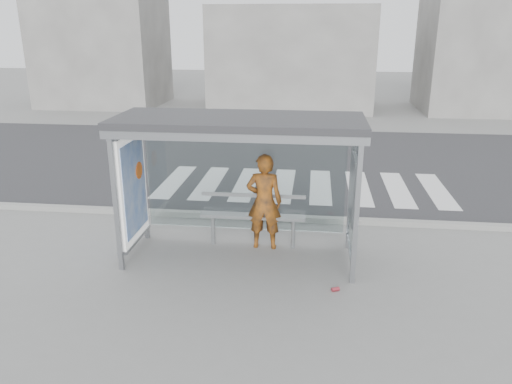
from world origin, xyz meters
TOP-DOWN VIEW (x-y plane):
  - ground at (0.00, 0.00)m, footprint 80.00×80.00m
  - road at (0.00, 7.00)m, footprint 30.00×10.00m
  - curb at (0.00, 1.95)m, footprint 30.00×0.18m
  - crosswalk at (1.00, 4.50)m, footprint 7.55×3.00m
  - bus_shelter at (-0.37, 0.06)m, footprint 4.25×1.65m
  - building_left at (-10.00, 18.00)m, footprint 6.00×5.00m
  - building_center at (0.00, 18.00)m, footprint 8.00×5.00m
  - building_right at (9.00, 18.00)m, footprint 5.00×5.00m
  - person at (0.39, 0.53)m, footprint 0.68×0.45m
  - bench at (0.17, 0.58)m, footprint 2.01×0.25m
  - soda_can at (1.71, -1.03)m, footprint 0.14×0.12m

SIDE VIEW (x-z plane):
  - ground at x=0.00m, z-range 0.00..0.00m
  - crosswalk at x=1.00m, z-range 0.00..0.00m
  - road at x=0.00m, z-range 0.00..0.01m
  - soda_can at x=1.71m, z-range 0.00..0.07m
  - curb at x=0.00m, z-range 0.00..0.12m
  - bench at x=0.17m, z-range 0.09..1.13m
  - person at x=0.39m, z-range 0.00..1.86m
  - bus_shelter at x=-0.37m, z-range 0.67..3.29m
  - building_center at x=0.00m, z-range 0.00..5.00m
  - building_left at x=-10.00m, z-range 0.00..6.00m
  - building_right at x=9.00m, z-range 0.00..7.00m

